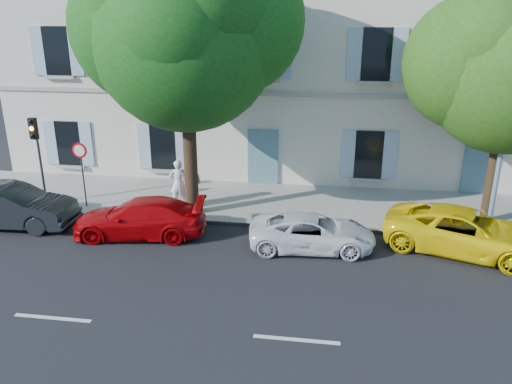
% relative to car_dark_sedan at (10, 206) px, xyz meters
% --- Properties ---
extents(ground, '(90.00, 90.00, 0.00)m').
position_rel_car_dark_sedan_xyz_m(ground, '(10.37, -1.10, -0.74)').
color(ground, black).
extents(sidewalk, '(36.00, 4.50, 0.15)m').
position_rel_car_dark_sedan_xyz_m(sidewalk, '(10.37, 3.35, -0.67)').
color(sidewalk, '#A09E96').
rests_on(sidewalk, ground).
extents(kerb, '(36.00, 0.16, 0.16)m').
position_rel_car_dark_sedan_xyz_m(kerb, '(10.37, 1.18, -0.66)').
color(kerb, '#9E998E').
rests_on(kerb, ground).
extents(building, '(28.00, 7.00, 12.00)m').
position_rel_car_dark_sedan_xyz_m(building, '(10.37, 9.10, 5.26)').
color(building, beige).
rests_on(building, ground).
extents(car_dark_sedan, '(4.57, 1.76, 1.49)m').
position_rel_car_dark_sedan_xyz_m(car_dark_sedan, '(0.00, 0.00, 0.00)').
color(car_dark_sedan, black).
rests_on(car_dark_sedan, ground).
extents(car_red_coupe, '(4.58, 2.31, 1.27)m').
position_rel_car_dark_sedan_xyz_m(car_red_coupe, '(4.75, -0.09, -0.11)').
color(car_red_coupe, '#B30508').
rests_on(car_red_coupe, ground).
extents(car_white_coupe, '(4.08, 2.08, 1.10)m').
position_rel_car_dark_sedan_xyz_m(car_white_coupe, '(10.52, -0.24, -0.19)').
color(car_white_coupe, white).
rests_on(car_white_coupe, ground).
extents(car_yellow_supercar, '(5.35, 3.71, 1.36)m').
position_rel_car_dark_sedan_xyz_m(car_yellow_supercar, '(15.24, 0.22, -0.06)').
color(car_yellow_supercar, yellow).
rests_on(car_yellow_supercar, ground).
extents(tree_left, '(6.17, 6.17, 9.56)m').
position_rel_car_dark_sedan_xyz_m(tree_left, '(6.06, 1.79, 5.56)').
color(tree_left, '#3A2819').
rests_on(tree_left, sidewalk).
extents(tree_right, '(5.17, 5.17, 7.97)m').
position_rel_car_dark_sedan_xyz_m(tree_right, '(16.51, 2.46, 4.52)').
color(tree_right, '#3A2819').
rests_on(tree_right, sidewalk).
extents(traffic_light, '(0.28, 0.38, 3.36)m').
position_rel_car_dark_sedan_xyz_m(traffic_light, '(0.18, 1.83, 1.84)').
color(traffic_light, '#383A3D').
rests_on(traffic_light, sidewalk).
extents(road_sign, '(0.57, 0.08, 2.49)m').
position_rel_car_dark_sedan_xyz_m(road_sign, '(1.87, 1.84, 1.20)').
color(road_sign, '#383A3D').
rests_on(road_sign, sidewalk).
extents(pedestrian_a, '(0.74, 0.58, 1.81)m').
position_rel_car_dark_sedan_xyz_m(pedestrian_a, '(5.37, 2.41, 0.31)').
color(pedestrian_a, white).
rests_on(pedestrian_a, sidewalk).
extents(pedestrian_b, '(0.85, 0.69, 1.67)m').
position_rel_car_dark_sedan_xyz_m(pedestrian_b, '(5.86, 2.54, 0.24)').
color(pedestrian_b, tan).
rests_on(pedestrian_b, sidewalk).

